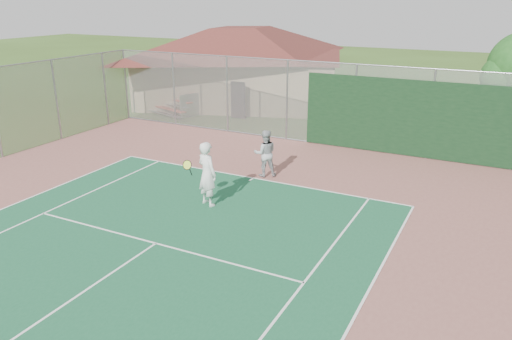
{
  "coord_description": "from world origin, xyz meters",
  "views": [
    {
      "loc": [
        7.56,
        -2.69,
        6.08
      ],
      "look_at": [
        1.23,
        9.69,
        1.2
      ],
      "focal_mm": 35.0,
      "sensor_mm": 36.0,
      "label": 1
    }
  ],
  "objects": [
    {
      "name": "back_fence",
      "position": [
        2.11,
        16.98,
        1.67
      ],
      "size": [
        20.08,
        0.11,
        3.53
      ],
      "color": "gray",
      "rests_on": "ground"
    },
    {
      "name": "clubhouse",
      "position": [
        -6.72,
        23.28,
        2.63
      ],
      "size": [
        13.9,
        11.34,
        5.18
      ],
      "rotation": [
        0.0,
        0.0,
        0.32
      ],
      "color": "tan",
      "rests_on": "ground"
    },
    {
      "name": "player_white_front",
      "position": [
        -0.17,
        9.18,
        1.0
      ],
      "size": [
        1.09,
        0.79,
        1.99
      ],
      "rotation": [
        0.0,
        0.0,
        2.79
      ],
      "color": "silver",
      "rests_on": "ground"
    },
    {
      "name": "bleachers",
      "position": [
        -8.77,
        19.05,
        0.64
      ],
      "size": [
        3.74,
        2.75,
        1.21
      ],
      "rotation": [
        0.0,
        0.0,
        -0.3
      ],
      "color": "#B7422A",
      "rests_on": "ground"
    },
    {
      "name": "side_fence_left",
      "position": [
        -10.0,
        12.5,
        1.75
      ],
      "size": [
        0.08,
        9.0,
        3.5
      ],
      "color": "gray",
      "rests_on": "ground"
    },
    {
      "name": "player_grey_back",
      "position": [
        0.26,
        12.3,
        0.83
      ],
      "size": [
        1.02,
        0.97,
        1.66
      ],
      "rotation": [
        0.0,
        0.0,
        3.71
      ],
      "color": "#9EA0A3",
      "rests_on": "ground"
    }
  ]
}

